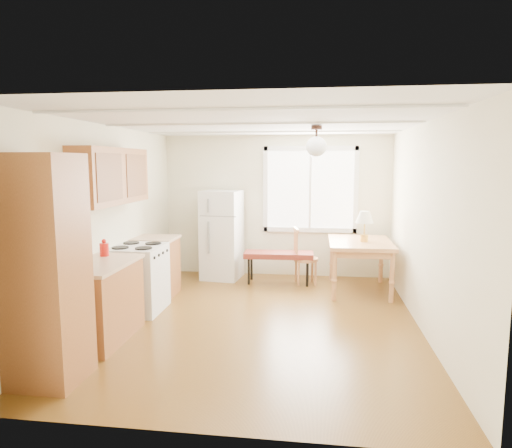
% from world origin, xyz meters
% --- Properties ---
extents(room_shell, '(4.60, 5.60, 2.62)m').
position_xyz_m(room_shell, '(0.00, 0.00, 1.25)').
color(room_shell, '#4E2F10').
rests_on(room_shell, ground).
extents(kitchen_run, '(0.65, 3.40, 2.20)m').
position_xyz_m(kitchen_run, '(-1.72, -0.63, 0.84)').
color(kitchen_run, brown).
rests_on(kitchen_run, ground).
extents(window_unit, '(1.64, 0.05, 1.51)m').
position_xyz_m(window_unit, '(0.60, 2.47, 1.55)').
color(window_unit, white).
rests_on(window_unit, room_shell).
extents(pendant_light, '(0.26, 0.26, 0.40)m').
position_xyz_m(pendant_light, '(0.70, 0.40, 2.24)').
color(pendant_light, black).
rests_on(pendant_light, room_shell).
extents(refrigerator, '(0.70, 0.70, 1.54)m').
position_xyz_m(refrigerator, '(-0.91, 2.12, 0.77)').
color(refrigerator, white).
rests_on(refrigerator, ground).
extents(bench, '(1.17, 0.47, 0.53)m').
position_xyz_m(bench, '(0.10, 1.90, 0.47)').
color(bench, maroon).
rests_on(bench, ground).
extents(dining_table, '(0.96, 1.28, 0.80)m').
position_xyz_m(dining_table, '(1.40, 1.60, 0.70)').
color(dining_table, '#B17444').
rests_on(dining_table, ground).
extents(chair, '(0.44, 0.43, 0.94)m').
position_xyz_m(chair, '(0.47, 1.88, 0.53)').
color(chair, '#B17444').
rests_on(chair, ground).
extents(table_lamp, '(0.27, 0.27, 0.47)m').
position_xyz_m(table_lamp, '(1.46, 1.56, 1.15)').
color(table_lamp, gold).
rests_on(table_lamp, dining_table).
extents(coffee_maker, '(0.17, 0.23, 0.35)m').
position_xyz_m(coffee_maker, '(-1.72, -1.23, 1.03)').
color(coffee_maker, black).
rests_on(coffee_maker, kitchen_run).
extents(kettle, '(0.11, 0.11, 0.21)m').
position_xyz_m(kettle, '(-1.81, -0.48, 0.99)').
color(kettle, red).
rests_on(kettle, kitchen_run).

